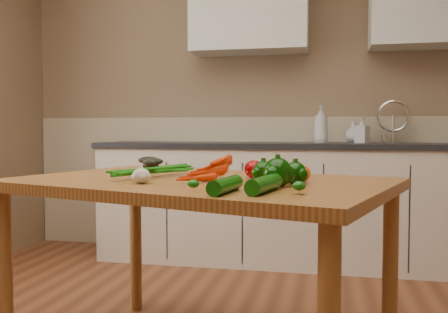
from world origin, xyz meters
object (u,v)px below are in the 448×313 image
pepper_b (295,173)px  tomato_b (282,171)px  soap_bottle_b (362,130)px  carrot_bunch (192,170)px  tomato_a (254,169)px  zucchini_b (225,185)px  pepper_c (278,172)px  soap_bottle_a (321,124)px  leafy_greens (151,160)px  garlic_bulb (141,176)px  soap_bottle_c (353,132)px  tomato_c (302,174)px  zucchini_a (264,184)px  table (199,201)px  pepper_a (263,172)px

pepper_b → tomato_b: bearing=107.4°
soap_bottle_b → carrot_bunch: bearing=97.0°
tomato_a → zucchini_b: (-0.02, -0.48, -0.01)m
pepper_c → carrot_bunch: bearing=150.7°
soap_bottle_a → leafy_greens: (-0.80, -1.48, -0.19)m
carrot_bunch → tomato_a: 0.25m
tomato_b → garlic_bulb: bearing=-147.4°
soap_bottle_c → soap_bottle_b: bearing=-153.4°
soap_bottle_b → leafy_greens: size_ratio=0.89×
tomato_a → tomato_c: 0.22m
soap_bottle_a → soap_bottle_b: soap_bottle_a is taller
soap_bottle_c → leafy_greens: 1.88m
leafy_greens → zucchini_a: bearing=-48.9°
soap_bottle_c → garlic_bulb: soap_bottle_c is taller
tomato_c → tomato_a: bearing=156.9°
pepper_c → tomato_a: 0.30m
table → tomato_c: 0.43m
soap_bottle_c → pepper_c: 2.18m
pepper_b → zucchini_a: pepper_b is taller
tomato_c → soap_bottle_b: bearing=79.8°
pepper_b → tomato_c: (0.02, 0.09, -0.01)m
table → carrot_bunch: bearing=-160.3°
table → carrot_bunch: 0.13m
garlic_bulb → zucchini_a: garlic_bulb is taller
pepper_b → pepper_c: bearing=-118.7°
soap_bottle_a → zucchini_b: size_ratio=1.27×
soap_bottle_a → pepper_b: soap_bottle_a is taller
soap_bottle_b → zucchini_b: 2.37m
soap_bottle_a → pepper_b: bearing=74.6°
table → soap_bottle_a: 1.94m
table → tomato_a: 0.26m
tomato_a → pepper_b: bearing=-44.4°
pepper_c → tomato_b: pepper_c is taller
table → leafy_greens: (-0.35, 0.38, 0.14)m
soap_bottle_b → pepper_a: (-0.48, -1.94, -0.16)m
soap_bottle_a → leafy_greens: size_ratio=1.33×
table → carrot_bunch: size_ratio=6.18×
soap_bottle_c → zucchini_a: size_ratio=0.69×
soap_bottle_c → pepper_b: soap_bottle_c is taller
table → soap_bottle_a: bearing=93.9°
table → tomato_c: tomato_c is taller
pepper_a → leafy_greens: bearing=144.4°
tomato_c → zucchini_a: (-0.10, -0.37, -0.00)m
garlic_bulb → soap_bottle_b: bearing=66.2°
table → soap_bottle_c: bearing=88.0°
carrot_bunch → leafy_greens: (-0.32, 0.38, 0.02)m
leafy_greens → zucchini_a: (0.66, -0.76, -0.03)m
soap_bottle_b → tomato_a: soap_bottle_b is taller
soap_bottle_a → zucchini_b: (-0.26, -2.27, -0.22)m
soap_bottle_a → soap_bottle_c: soap_bottle_a is taller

